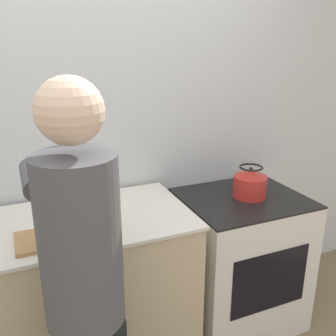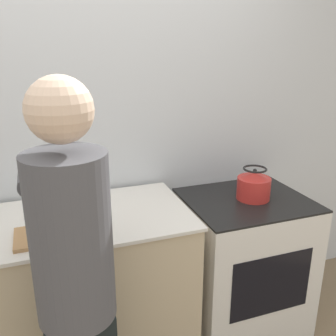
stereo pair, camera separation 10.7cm
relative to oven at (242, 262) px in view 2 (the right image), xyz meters
name	(u,v)px [view 2 (the right image)]	position (x,y,z in m)	size (l,w,h in m)	color
wall_back	(86,129)	(-0.88, 0.40, 0.86)	(8.00, 0.05, 2.60)	silver
counter	(32,303)	(-1.28, 0.01, 0.02)	(1.73, 0.68, 0.92)	#C6B28E
oven	(242,262)	(0.00, 0.00, 0.00)	(0.74, 0.63, 0.88)	silver
person	(75,278)	(-1.08, -0.55, 0.50)	(0.34, 0.58, 1.69)	black
cutting_board	(58,233)	(-1.12, -0.15, 0.49)	(0.39, 0.22, 0.02)	#A87A4C
knife	(66,230)	(-1.08, -0.16, 0.50)	(0.21, 0.09, 0.01)	silver
kettle	(254,186)	(0.04, 0.00, 0.52)	(0.20, 0.20, 0.20)	red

